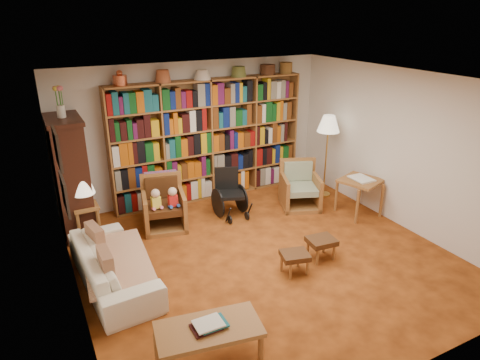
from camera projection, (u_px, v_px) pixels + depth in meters
floor at (263, 255)px, 6.19m from camera, size 5.00×5.00×0.00m
ceiling at (267, 81)px, 5.27m from camera, size 5.00×5.00×0.00m
wall_back at (196, 131)px, 7.80m from camera, size 5.00×0.00×5.00m
wall_front at (412, 268)px, 3.67m from camera, size 5.00×0.00×5.00m
wall_left at (67, 213)px, 4.67m from camera, size 0.00×5.00×5.00m
wall_right at (401, 149)px, 6.79m from camera, size 0.00×5.00×5.00m
bookshelf at (210, 137)px, 7.77m from camera, size 3.60×0.30×2.42m
curio_cabinet at (71, 176)px, 6.53m from camera, size 0.50×0.95×2.40m
framed_pictures at (61, 172)px, 4.79m from camera, size 0.03×0.52×0.97m
sofa at (113, 265)px, 5.47m from camera, size 1.93×0.86×0.55m
sofa_throw at (117, 262)px, 5.48m from camera, size 0.89×1.52×0.04m
cushion_left at (96, 243)px, 5.64m from camera, size 0.20×0.42×0.40m
cushion_right at (107, 270)px, 5.06m from camera, size 0.14×0.40×0.40m
side_table_lamp at (87, 215)px, 6.50m from camera, size 0.37×0.37×0.57m
table_lamp at (82, 186)px, 6.32m from camera, size 0.34×0.34×0.47m
armchair_leather at (163, 206)px, 6.95m from camera, size 0.81×0.84×0.86m
armchair_sage at (297, 189)px, 7.70m from camera, size 0.90×0.90×0.82m
wheelchair at (230, 194)px, 7.32m from camera, size 0.52×0.66×0.83m
floor_lamp at (328, 127)px, 7.74m from camera, size 0.41×0.41×1.55m
side_table_papers at (360, 185)px, 7.27m from camera, size 0.78×0.78×0.67m
footstool_a at (295, 257)px, 5.69m from camera, size 0.43×0.39×0.31m
footstool_b at (321, 242)px, 6.03m from camera, size 0.41×0.36×0.32m
coffee_table at (209, 331)px, 4.20m from camera, size 1.11×0.68×0.48m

